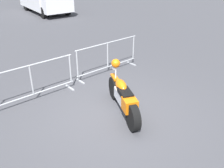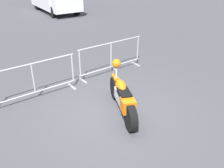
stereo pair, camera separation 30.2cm
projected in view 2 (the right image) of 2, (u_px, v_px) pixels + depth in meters
name	position (u px, v px, depth m)	size (l,w,h in m)	color
ground_plane	(110.00, 114.00, 6.34)	(120.00, 120.00, 0.00)	#424247
motorcycle	(122.00, 96.00, 6.22)	(1.14, 1.96, 1.20)	black
crowd_barrier_near	(34.00, 81.00, 6.78)	(2.51, 0.58, 1.07)	#9EA0A5
crowd_barrier_far	(111.00, 57.00, 8.38)	(2.51, 0.58, 1.07)	#9EA0A5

